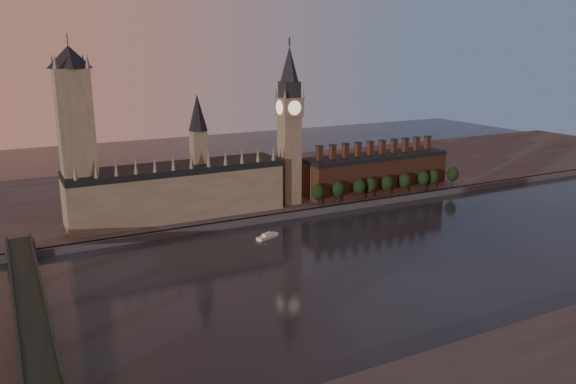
% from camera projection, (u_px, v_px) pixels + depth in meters
% --- Properties ---
extents(ground, '(900.00, 900.00, 0.00)m').
position_uv_depth(ground, '(375.00, 265.00, 277.99)').
color(ground, black).
rests_on(ground, ground).
extents(north_bank, '(900.00, 182.00, 4.00)m').
position_uv_depth(north_bank, '(237.00, 186.00, 430.34)').
color(north_bank, '#4A4A4F').
rests_on(north_bank, ground).
extents(palace_of_westminster, '(130.00, 30.30, 74.00)m').
position_uv_depth(palace_of_westminster, '(178.00, 188.00, 342.37)').
color(palace_of_westminster, gray).
rests_on(palace_of_westminster, north_bank).
extents(victoria_tower, '(24.00, 24.00, 108.00)m').
position_uv_depth(victoria_tower, '(76.00, 133.00, 308.20)').
color(victoria_tower, gray).
rests_on(victoria_tower, north_bank).
extents(big_ben, '(15.00, 15.00, 107.00)m').
position_uv_depth(big_ben, '(289.00, 124.00, 362.81)').
color(big_ben, gray).
rests_on(big_ben, north_bank).
extents(chimney_block, '(110.00, 25.00, 37.00)m').
position_uv_depth(chimney_block, '(375.00, 172.00, 403.91)').
color(chimney_block, brown).
rests_on(chimney_block, north_bank).
extents(embankment_tree_0, '(8.60, 8.60, 14.88)m').
position_uv_depth(embankment_tree_0, '(318.00, 192.00, 366.30)').
color(embankment_tree_0, black).
rests_on(embankment_tree_0, north_bank).
extents(embankment_tree_1, '(8.60, 8.60, 14.88)m').
position_uv_depth(embankment_tree_1, '(338.00, 189.00, 374.12)').
color(embankment_tree_1, black).
rests_on(embankment_tree_1, north_bank).
extents(embankment_tree_2, '(8.60, 8.60, 14.88)m').
position_uv_depth(embankment_tree_2, '(359.00, 187.00, 379.62)').
color(embankment_tree_2, black).
rests_on(embankment_tree_2, north_bank).
extents(embankment_tree_3, '(8.60, 8.60, 14.88)m').
position_uv_depth(embankment_tree_3, '(370.00, 185.00, 384.81)').
color(embankment_tree_3, black).
rests_on(embankment_tree_3, north_bank).
extents(embankment_tree_4, '(8.60, 8.60, 14.88)m').
position_uv_depth(embankment_tree_4, '(387.00, 183.00, 390.46)').
color(embankment_tree_4, black).
rests_on(embankment_tree_4, north_bank).
extents(embankment_tree_5, '(8.60, 8.60, 14.88)m').
position_uv_depth(embankment_tree_5, '(405.00, 181.00, 397.73)').
color(embankment_tree_5, black).
rests_on(embankment_tree_5, north_bank).
extents(embankment_tree_6, '(8.60, 8.60, 14.88)m').
position_uv_depth(embankment_tree_6, '(423.00, 178.00, 405.30)').
color(embankment_tree_6, black).
rests_on(embankment_tree_6, north_bank).
extents(embankment_tree_7, '(8.60, 8.60, 14.88)m').
position_uv_depth(embankment_tree_7, '(433.00, 177.00, 409.09)').
color(embankment_tree_7, black).
rests_on(embankment_tree_7, north_bank).
extents(embankment_tree_8, '(8.60, 8.60, 14.88)m').
position_uv_depth(embankment_tree_8, '(453.00, 174.00, 418.45)').
color(embankment_tree_8, black).
rests_on(embankment_tree_8, north_bank).
extents(westminster_bridge, '(14.00, 200.00, 11.55)m').
position_uv_depth(westminster_bridge, '(33.00, 323.00, 204.27)').
color(westminster_bridge, '#1C2B27').
rests_on(westminster_bridge, ground).
extents(river_boat, '(15.04, 9.23, 2.91)m').
position_uv_depth(river_boat, '(267.00, 236.00, 317.99)').
color(river_boat, white).
rests_on(river_boat, ground).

